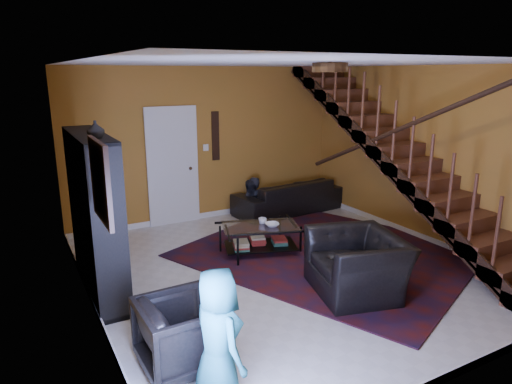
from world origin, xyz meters
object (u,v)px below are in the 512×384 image
(sofa, at_px, (288,196))
(armchair_right, at_px, (357,264))
(bookshelf, at_px, (96,218))
(coffee_table, at_px, (260,237))
(armchair_left, at_px, (182,334))

(sofa, relative_size, armchair_right, 1.88)
(bookshelf, relative_size, coffee_table, 1.55)
(armchair_right, distance_m, coffee_table, 1.77)
(bookshelf, height_order, armchair_left, bookshelf)
(armchair_left, distance_m, armchair_right, 2.46)
(armchair_right, relative_size, coffee_table, 0.89)
(sofa, xyz_separation_m, armchair_right, (-1.10, -3.31, 0.06))
(armchair_right, bearing_deg, armchair_left, -65.81)
(armchair_left, xyz_separation_m, coffee_table, (2.02, 2.11, -0.09))
(sofa, height_order, armchair_left, armchair_left)
(bookshelf, bearing_deg, coffee_table, 2.65)
(sofa, xyz_separation_m, coffee_table, (-1.52, -1.59, -0.07))
(armchair_left, bearing_deg, coffee_table, -45.09)
(bookshelf, distance_m, sofa, 4.30)
(bookshelf, height_order, sofa, bookshelf)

